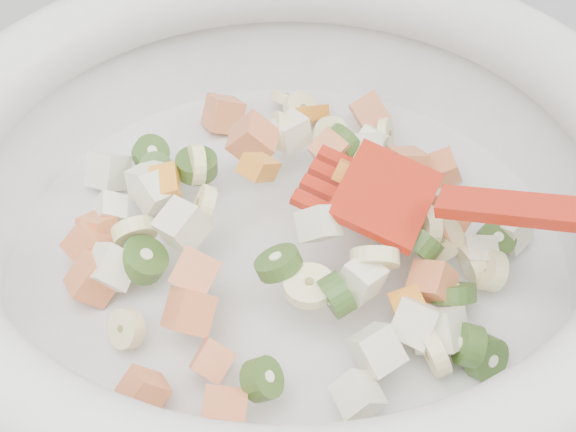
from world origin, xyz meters
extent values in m
cylinder|color=silver|center=(-0.18, 1.40, 0.91)|extent=(0.36, 0.36, 0.02)
torus|color=silver|center=(-0.18, 1.40, 0.99)|extent=(0.44, 0.44, 0.05)
cylinder|color=#F8E9A5|center=(-0.10, 1.47, 0.94)|extent=(0.02, 0.03, 0.03)
cylinder|color=#F8E9A5|center=(-0.27, 1.41, 0.95)|extent=(0.03, 0.02, 0.03)
cylinder|color=#F8E9A5|center=(-0.18, 1.33, 0.96)|extent=(0.03, 0.03, 0.01)
cylinder|color=#F8E9A5|center=(-0.14, 1.34, 0.96)|extent=(0.04, 0.03, 0.03)
cylinder|color=#F8E9A5|center=(-0.11, 1.37, 0.95)|extent=(0.02, 0.03, 0.03)
cylinder|color=#F8E9A5|center=(-0.10, 1.36, 0.94)|extent=(0.04, 0.02, 0.04)
cylinder|color=#F8E9A5|center=(-0.17, 1.47, 0.95)|extent=(0.02, 0.04, 0.04)
cylinder|color=#F8E9A5|center=(-0.08, 1.34, 0.94)|extent=(0.02, 0.03, 0.03)
cylinder|color=#F8E9A5|center=(-0.14, 1.46, 0.95)|extent=(0.03, 0.03, 0.03)
cylinder|color=#F8E9A5|center=(-0.10, 1.40, 0.95)|extent=(0.02, 0.02, 0.02)
cylinder|color=#F8E9A5|center=(-0.15, 1.53, 0.93)|extent=(0.03, 0.03, 0.03)
cylinder|color=#F8E9A5|center=(-0.28, 1.35, 0.93)|extent=(0.03, 0.03, 0.03)
cylinder|color=#F8E9A5|center=(-0.13, 1.29, 0.94)|extent=(0.02, 0.04, 0.04)
cylinder|color=#F8E9A5|center=(-0.08, 1.35, 0.94)|extent=(0.02, 0.03, 0.03)
cylinder|color=#F8E9A5|center=(-0.23, 1.41, 0.96)|extent=(0.02, 0.03, 0.03)
cylinder|color=#F8E9A5|center=(-0.23, 1.45, 0.95)|extent=(0.01, 0.04, 0.04)
cylinder|color=#F8E9A5|center=(-0.15, 1.52, 0.93)|extent=(0.03, 0.03, 0.03)
cube|color=#F46B4D|center=(-0.29, 1.42, 0.94)|extent=(0.03, 0.03, 0.03)
cube|color=#F46B4D|center=(-0.30, 1.41, 0.94)|extent=(0.03, 0.03, 0.03)
cube|color=#F46B4D|center=(-0.07, 1.44, 0.93)|extent=(0.02, 0.02, 0.03)
cube|color=#F46B4D|center=(-0.30, 1.38, 0.94)|extent=(0.04, 0.03, 0.03)
cube|color=#F46B4D|center=(-0.25, 1.34, 0.95)|extent=(0.03, 0.03, 0.04)
cube|color=#F46B4D|center=(-0.14, 1.44, 0.95)|extent=(0.03, 0.03, 0.03)
cube|color=#F46B4D|center=(-0.28, 1.30, 0.93)|extent=(0.03, 0.02, 0.03)
cube|color=#F46B4D|center=(-0.09, 1.43, 0.94)|extent=(0.03, 0.03, 0.03)
cube|color=#F46B4D|center=(-0.20, 1.53, 0.93)|extent=(0.03, 0.03, 0.04)
cube|color=#F46B4D|center=(-0.19, 1.46, 0.96)|extent=(0.04, 0.03, 0.03)
cube|color=#F46B4D|center=(-0.09, 1.38, 0.95)|extent=(0.04, 0.03, 0.04)
cube|color=#F46B4D|center=(-0.24, 1.36, 0.96)|extent=(0.03, 0.04, 0.04)
cube|color=#F46B4D|center=(-0.24, 1.31, 0.94)|extent=(0.03, 0.03, 0.03)
cube|color=#F46B4D|center=(-0.13, 1.40, 0.96)|extent=(0.03, 0.03, 0.03)
cube|color=#F46B4D|center=(-0.24, 1.28, 0.93)|extent=(0.03, 0.03, 0.03)
cube|color=#F46B4D|center=(-0.10, 1.50, 0.93)|extent=(0.03, 0.04, 0.04)
cube|color=#F46B4D|center=(-0.11, 1.33, 0.94)|extent=(0.03, 0.03, 0.03)
cube|color=#F46B4D|center=(-0.12, 1.40, 0.95)|extent=(0.03, 0.02, 0.03)
cylinder|color=#5A9D34|center=(-0.26, 1.49, 0.94)|extent=(0.03, 0.03, 0.02)
cylinder|color=#5A9D34|center=(-0.11, 1.42, 0.95)|extent=(0.04, 0.04, 0.03)
cylinder|color=#5A9D34|center=(-0.10, 1.33, 0.94)|extent=(0.03, 0.03, 0.03)
cylinder|color=#5A9D34|center=(-0.13, 1.45, 0.95)|extent=(0.03, 0.03, 0.03)
cylinder|color=#5A9D34|center=(-0.17, 1.33, 0.96)|extent=(0.02, 0.03, 0.03)
cylinder|color=#5A9D34|center=(-0.23, 1.45, 0.95)|extent=(0.03, 0.03, 0.01)
cylinder|color=#5A9D34|center=(-0.11, 1.29, 0.94)|extent=(0.02, 0.03, 0.03)
cylinder|color=#5A9D34|center=(-0.25, 1.47, 0.94)|extent=(0.03, 0.03, 0.03)
cylinder|color=#5A9D34|center=(-0.10, 1.29, 0.93)|extent=(0.03, 0.03, 0.03)
cylinder|color=#5A9D34|center=(-0.20, 1.35, 0.96)|extent=(0.03, 0.03, 0.02)
cylinder|color=#5A9D34|center=(-0.06, 1.36, 0.93)|extent=(0.03, 0.03, 0.02)
cylinder|color=#5A9D34|center=(-0.27, 1.39, 0.94)|extent=(0.04, 0.03, 0.02)
cylinder|color=#5A9D34|center=(-0.22, 1.29, 0.94)|extent=(0.03, 0.03, 0.03)
cylinder|color=#5A9D34|center=(-0.11, 1.36, 0.95)|extent=(0.03, 0.03, 0.03)
cube|color=white|center=(-0.05, 1.37, 0.93)|extent=(0.03, 0.03, 0.03)
cube|color=white|center=(-0.13, 1.31, 0.94)|extent=(0.04, 0.04, 0.03)
cube|color=white|center=(-0.24, 1.40, 0.96)|extent=(0.04, 0.03, 0.03)
cube|color=white|center=(-0.15, 1.33, 0.96)|extent=(0.03, 0.03, 0.02)
cube|color=white|center=(-0.17, 1.37, 0.97)|extent=(0.03, 0.03, 0.03)
cube|color=white|center=(-0.08, 1.35, 0.94)|extent=(0.02, 0.02, 0.02)
cube|color=white|center=(-0.17, 1.28, 0.94)|extent=(0.03, 0.02, 0.03)
cube|color=white|center=(-0.12, 1.45, 0.95)|extent=(0.02, 0.03, 0.03)
cube|color=white|center=(-0.26, 1.44, 0.95)|extent=(0.03, 0.03, 0.03)
cube|color=white|center=(-0.11, 1.46, 0.94)|extent=(0.03, 0.03, 0.03)
cube|color=white|center=(-0.28, 1.43, 0.94)|extent=(0.02, 0.02, 0.03)
cube|color=white|center=(-0.16, 1.30, 0.94)|extent=(0.03, 0.04, 0.03)
cube|color=white|center=(-0.16, 1.47, 0.95)|extent=(0.03, 0.03, 0.02)
cube|color=white|center=(-0.12, 1.30, 0.94)|extent=(0.03, 0.04, 0.04)
cube|color=white|center=(-0.26, 1.46, 0.94)|extent=(0.03, 0.03, 0.03)
cube|color=white|center=(-0.28, 1.48, 0.93)|extent=(0.03, 0.04, 0.03)
cube|color=white|center=(-0.29, 1.39, 0.94)|extent=(0.04, 0.03, 0.04)
cube|color=orange|center=(-0.13, 1.32, 0.94)|extent=(0.02, 0.03, 0.02)
cube|color=orange|center=(-0.14, 1.51, 0.93)|extent=(0.03, 0.03, 0.02)
cube|color=orange|center=(-0.25, 1.44, 0.95)|extent=(0.02, 0.03, 0.02)
cube|color=orange|center=(-0.19, 1.42, 0.97)|extent=(0.03, 0.03, 0.03)
cube|color=orange|center=(-0.14, 1.41, 0.97)|extent=(0.03, 0.03, 0.03)
cube|color=#B3210F|center=(-0.13, 1.38, 0.97)|extent=(0.08, 0.08, 0.02)
cube|color=#B3210F|center=(-0.15, 1.42, 0.97)|extent=(0.03, 0.02, 0.01)
cube|color=#B3210F|center=(-0.15, 1.40, 0.97)|extent=(0.03, 0.02, 0.01)
cube|color=#B3210F|center=(-0.16, 1.39, 0.97)|extent=(0.03, 0.02, 0.01)
cube|color=#B3210F|center=(-0.17, 1.38, 0.97)|extent=(0.03, 0.02, 0.01)
camera|label=1|loc=(-0.26, 1.07, 1.28)|focal=50.00mm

